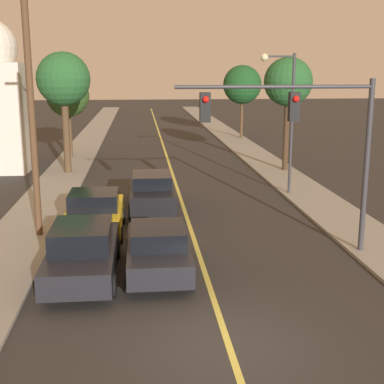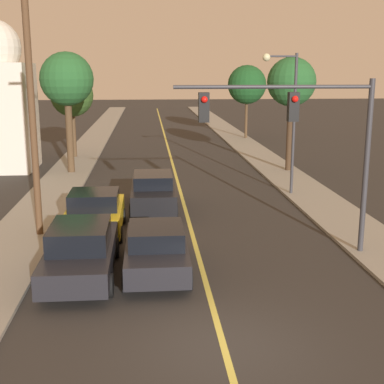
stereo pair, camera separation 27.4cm
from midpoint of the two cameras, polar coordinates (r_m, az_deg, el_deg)
ground_plane at (r=12.33m, az=4.06°, el=-16.17°), size 200.00×200.00×0.00m
road_surface at (r=47.05m, az=-2.66°, el=5.62°), size 9.98×80.00×0.01m
sidewalk_left at (r=47.23m, az=-10.28°, el=5.52°), size 2.50×80.00×0.12m
sidewalk_right at (r=47.69m, az=4.89°, el=5.75°), size 2.50×80.00×0.12m
car_near_lane_front at (r=16.04m, az=-3.35°, el=-6.06°), size 1.94×4.33×1.51m
car_near_lane_second at (r=23.15m, az=-3.84°, el=0.08°), size 1.97×4.81×1.67m
car_outer_lane_front at (r=16.02m, az=-11.26°, el=-6.11°), size 2.00×4.97×1.66m
car_outer_lane_second at (r=20.14m, az=-9.93°, el=-2.17°), size 2.12×3.98×1.63m
traffic_signal_mast at (r=17.17m, az=12.18°, el=6.68°), size 6.27×0.42×5.61m
streetlamp_right at (r=25.80m, az=10.35°, el=9.18°), size 1.67×0.36×6.61m
utility_pole_left at (r=19.55m, az=-16.36°, el=8.84°), size 1.60×0.24×8.97m
tree_left_near at (r=37.43m, az=-12.49°, el=10.00°), size 2.88×2.88×5.62m
tree_left_far at (r=31.66m, az=-12.96°, el=11.54°), size 3.03×3.03×6.87m
tree_right_near at (r=47.17m, az=6.05°, el=11.30°), size 3.32×3.32×6.26m
tree_right_far at (r=32.04m, az=10.81°, el=11.37°), size 2.82×2.82×6.59m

